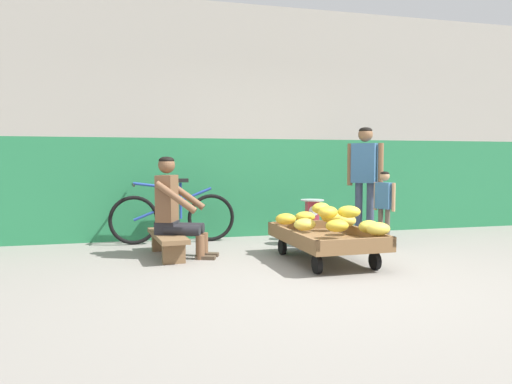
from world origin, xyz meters
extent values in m
plane|color=gray|center=(0.00, 0.00, 0.00)|extent=(80.00, 80.00, 0.00)
cube|color=#287F4C|center=(0.00, 2.92, 0.70)|extent=(16.00, 0.30, 1.40)
cube|color=#A8A399|center=(0.00, 2.92, 2.34)|extent=(16.00, 0.30, 1.88)
cube|color=brown|center=(0.31, 0.85, 0.23)|extent=(0.88, 1.46, 0.05)
cube|color=brown|center=(-0.09, 0.84, 0.31)|extent=(0.08, 1.44, 0.10)
cube|color=brown|center=(0.71, 0.86, 0.31)|extent=(0.08, 1.44, 0.10)
cube|color=brown|center=(0.29, 1.55, 0.31)|extent=(0.84, 0.06, 0.10)
cube|color=brown|center=(0.33, 0.15, 0.31)|extent=(0.84, 0.06, 0.10)
cylinder|color=black|center=(-0.02, 1.34, 0.09)|extent=(0.05, 0.18, 0.18)
cylinder|color=black|center=(0.61, 1.36, 0.09)|extent=(0.05, 0.18, 0.18)
cylinder|color=black|center=(0.01, 0.34, 0.09)|extent=(0.05, 0.18, 0.18)
cylinder|color=black|center=(0.64, 0.35, 0.09)|extent=(0.05, 0.18, 0.18)
ellipsoid|color=yellow|center=(0.04, 0.76, 0.42)|extent=(0.26, 0.20, 0.13)
ellipsoid|color=gold|center=(0.00, 1.27, 0.42)|extent=(0.26, 0.20, 0.13)
ellipsoid|color=gold|center=(0.33, 0.59, 0.42)|extent=(0.27, 0.22, 0.13)
ellipsoid|color=yellow|center=(0.61, 0.94, 0.42)|extent=(0.30, 0.27, 0.13)
ellipsoid|color=yellow|center=(0.62, 0.27, 0.42)|extent=(0.26, 0.20, 0.13)
ellipsoid|color=gold|center=(0.57, 1.29, 0.42)|extent=(0.28, 0.24, 0.13)
ellipsoid|color=gold|center=(0.61, 0.44, 0.42)|extent=(0.29, 0.26, 0.13)
ellipsoid|color=yellow|center=(0.29, 1.41, 0.42)|extent=(0.27, 0.22, 0.13)
ellipsoid|color=yellow|center=(0.39, 1.17, 0.55)|extent=(0.30, 0.28, 0.13)
ellipsoid|color=yellow|center=(0.52, 0.70, 0.55)|extent=(0.30, 0.27, 0.13)
ellipsoid|color=gold|center=(0.27, 0.70, 0.55)|extent=(0.30, 0.27, 0.13)
cube|color=brown|center=(-1.32, 1.55, 0.24)|extent=(0.40, 1.12, 0.05)
cube|color=brown|center=(-1.36, 1.93, 0.11)|extent=(0.25, 0.10, 0.22)
cube|color=brown|center=(-1.29, 1.17, 0.11)|extent=(0.25, 0.10, 0.22)
cylinder|color=brown|center=(-0.92, 1.49, 0.14)|extent=(0.10, 0.10, 0.27)
cube|color=#4C3D2D|center=(-0.86, 1.46, 0.02)|extent=(0.24, 0.16, 0.04)
cylinder|color=#232328|center=(-1.10, 1.56, 0.32)|extent=(0.42, 0.27, 0.13)
cylinder|color=brown|center=(-0.98, 1.32, 0.14)|extent=(0.10, 0.10, 0.27)
cube|color=#4C3D2D|center=(-0.93, 1.30, 0.02)|extent=(0.24, 0.16, 0.04)
cylinder|color=#232328|center=(-1.17, 1.39, 0.32)|extent=(0.42, 0.27, 0.13)
cube|color=#232328|center=(-1.32, 1.55, 0.34)|extent=(0.31, 0.34, 0.14)
cube|color=brown|center=(-1.32, 1.55, 0.67)|extent=(0.29, 0.36, 0.52)
cylinder|color=brown|center=(-1.10, 1.68, 0.70)|extent=(0.46, 0.24, 0.36)
cylinder|color=brown|center=(-1.25, 1.31, 0.70)|extent=(0.46, 0.24, 0.36)
sphere|color=brown|center=(-1.32, 1.55, 1.05)|extent=(0.19, 0.19, 0.19)
ellipsoid|color=black|center=(-1.32, 1.55, 1.10)|extent=(0.17, 0.17, 0.09)
cube|color=#234CA8|center=(0.55, 1.85, 0.15)|extent=(0.36, 0.28, 0.30)
cylinder|color=#28282D|center=(0.55, 1.85, 0.32)|extent=(0.20, 0.20, 0.03)
cube|color=#C6384C|center=(0.55, 1.85, 0.45)|extent=(0.16, 0.10, 0.24)
cylinder|color=white|center=(0.55, 1.80, 0.45)|extent=(0.13, 0.01, 0.13)
cylinder|color=#B2B5BA|center=(0.55, 1.85, 0.58)|extent=(0.30, 0.30, 0.01)
torus|color=black|center=(-1.68, 2.48, 0.32)|extent=(0.64, 0.06, 0.64)
torus|color=black|center=(-0.66, 2.50, 0.32)|extent=(0.64, 0.06, 0.64)
cylinder|color=#234299|center=(-1.17, 2.49, 0.52)|extent=(1.03, 0.06, 0.43)
cylinder|color=#234299|center=(-1.07, 2.49, 0.56)|extent=(0.04, 0.04, 0.48)
cylinder|color=#234299|center=(-1.37, 2.48, 0.76)|extent=(0.62, 0.05, 0.12)
cube|color=black|center=(-1.07, 2.49, 0.83)|extent=(0.20, 0.10, 0.05)
cylinder|color=black|center=(-1.68, 2.48, 0.78)|extent=(0.04, 0.48, 0.03)
cylinder|color=#38425B|center=(1.34, 1.78, 0.40)|extent=(0.10, 0.10, 0.80)
cylinder|color=#38425B|center=(1.23, 1.90, 0.40)|extent=(0.10, 0.10, 0.80)
cube|color=#386693|center=(1.29, 1.84, 1.06)|extent=(0.36, 0.37, 0.52)
cylinder|color=brown|center=(1.43, 1.69, 1.04)|extent=(0.07, 0.07, 0.56)
cylinder|color=brown|center=(1.14, 2.00, 1.04)|extent=(0.07, 0.07, 0.56)
sphere|color=brown|center=(1.29, 1.84, 1.44)|extent=(0.19, 0.19, 0.19)
ellipsoid|color=black|center=(1.29, 1.84, 1.49)|extent=(0.17, 0.17, 0.09)
cylinder|color=brown|center=(1.34, 1.35, 0.25)|extent=(0.06, 0.06, 0.50)
cylinder|color=brown|center=(1.30, 1.44, 0.25)|extent=(0.06, 0.06, 0.50)
cube|color=#386693|center=(1.32, 1.39, 0.66)|extent=(0.20, 0.23, 0.32)
cylinder|color=tan|center=(1.38, 1.28, 0.65)|extent=(0.04, 0.04, 0.35)
cylinder|color=tan|center=(1.27, 1.51, 0.65)|extent=(0.04, 0.04, 0.35)
sphere|color=tan|center=(1.32, 1.39, 0.90)|extent=(0.12, 0.12, 0.12)
ellipsoid|color=black|center=(1.32, 1.39, 0.93)|extent=(0.11, 0.11, 0.05)
cube|color=green|center=(0.87, 1.32, 0.12)|extent=(0.18, 0.12, 0.24)
camera|label=1|loc=(-1.76, -4.05, 1.10)|focal=34.46mm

